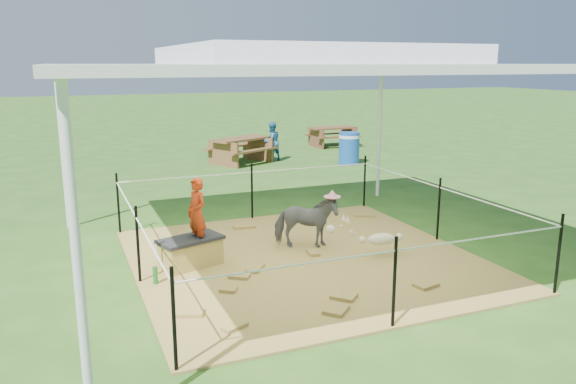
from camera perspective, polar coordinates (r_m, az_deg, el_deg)
name	(u,v)px	position (r m, az deg, el deg)	size (l,w,h in m)	color
ground	(304,260)	(7.92, 1.67, -6.91)	(90.00, 90.00, 0.00)	#2D5919
hay_patch	(304,259)	(7.91, 1.67, -6.81)	(4.60, 4.60, 0.03)	brown
canopy_tent	(306,63)	(7.45, 1.80, 12.96)	(6.30, 6.30, 2.90)	silver
rope_fence	(305,216)	(7.72, 1.70, -2.42)	(4.54, 4.54, 1.00)	black
straw_bale	(191,253)	(7.66, -9.83, -6.17)	(0.79, 0.39, 0.35)	#A17F3A
dark_cloth	(190,239)	(7.60, -9.89, -4.76)	(0.84, 0.44, 0.04)	black
woman	(197,206)	(7.50, -9.28, -1.40)	(0.35, 0.23, 0.95)	red
green_bottle	(155,275)	(7.18, -13.33, -8.23)	(0.06, 0.06, 0.22)	#197022
pony	(306,222)	(8.23, 1.81, -3.07)	(0.42, 0.92, 0.78)	#4D4D52
pink_hat	(306,192)	(8.12, 1.83, -0.05)	(0.24, 0.24, 0.11)	pink
foal	(381,237)	(8.01, 9.48, -4.51)	(1.00, 0.56, 0.56)	beige
trash_barrel	(349,148)	(15.42, 6.23, 4.45)	(0.56, 0.56, 0.86)	#174FAE
picnic_table_near	(241,151)	(15.50, -4.80, 4.22)	(1.68, 1.21, 0.70)	#543A1C
picnic_table_far	(332,137)	(18.68, 4.52, 5.62)	(1.54, 1.11, 0.64)	brown
distant_person	(272,142)	(15.77, -1.66, 5.14)	(0.53, 0.42, 1.10)	teal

